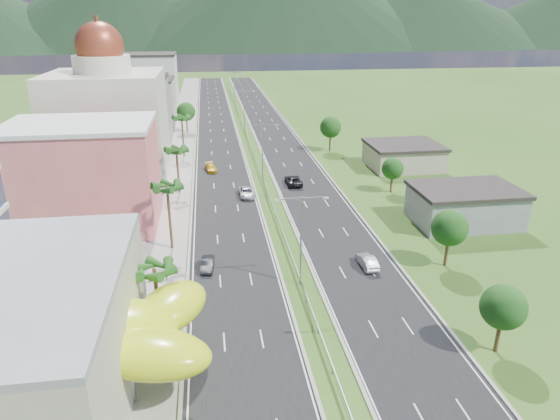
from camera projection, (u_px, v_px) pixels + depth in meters
name	position (u px, v px, depth m)	size (l,w,h in m)	color
ground	(318.00, 334.00, 49.63)	(500.00, 500.00, 0.00)	#2D5119
road_left	(218.00, 135.00, 131.57)	(11.00, 260.00, 0.04)	black
road_right	(274.00, 134.00, 133.57)	(11.00, 260.00, 0.04)	black
sidewalk_left	(181.00, 136.00, 130.29)	(7.00, 260.00, 0.12)	gray
median_guardrail	(252.00, 149.00, 115.75)	(0.10, 216.06, 0.76)	gray
streetlight_median_b	(301.00, 232.00, 56.39)	(6.04, 0.25, 11.00)	gray
streetlight_median_c	(262.00, 146.00, 93.25)	(6.04, 0.25, 11.00)	gray
streetlight_median_d	(244.00, 106.00, 134.73)	(6.04, 0.25, 11.00)	gray
streetlight_median_e	(234.00, 84.00, 176.20)	(6.04, 0.25, 11.00)	gray
lime_canopy	(95.00, 332.00, 41.46)	(18.00, 15.00, 7.40)	#BFD614
pink_shophouse	(85.00, 178.00, 72.66)	(20.00, 15.00, 15.00)	#DA5967
domed_building	(109.00, 121.00, 92.45)	(20.00, 20.00, 28.70)	beige
midrise_grey	(134.00, 114.00, 116.85)	(16.00, 15.00, 16.00)	gray
midrise_beige	(144.00, 105.00, 137.67)	(16.00, 15.00, 13.00)	#B2AB92
midrise_white	(151.00, 85.00, 157.96)	(16.00, 15.00, 18.00)	silver
shed_near	(464.00, 207.00, 75.50)	(15.00, 10.00, 5.00)	gray
shed_far	(403.00, 157.00, 103.52)	(14.00, 12.00, 4.40)	#B2AB92
palm_tree_b	(155.00, 272.00, 46.84)	(3.60, 3.60, 8.10)	#47301C
palm_tree_c	(167.00, 189.00, 64.75)	(3.60, 3.60, 9.60)	#47301C
palm_tree_d	(176.00, 152.00, 86.29)	(3.60, 3.60, 8.60)	#47301C
palm_tree_e	(182.00, 120.00, 109.05)	(3.60, 3.60, 9.40)	#47301C
leafy_tree_lfar	(186.00, 112.00, 133.09)	(4.90, 4.90, 8.05)	#47301C
leafy_tree_ra	(503.00, 307.00, 45.42)	(4.20, 4.20, 6.90)	#47301C
leafy_tree_rb	(450.00, 228.00, 61.34)	(4.55, 4.55, 7.47)	#47301C
leafy_tree_rc	(393.00, 169.00, 87.84)	(3.85, 3.85, 6.33)	#47301C
leafy_tree_rd	(330.00, 127.00, 114.51)	(4.90, 4.90, 8.05)	#47301C
mountain_ridge	(279.00, 49.00, 472.36)	(860.00, 140.00, 90.00)	black
car_dark_left	(207.00, 264.00, 62.04)	(1.44, 4.13, 1.36)	black
car_silver_mid_left	(247.00, 192.00, 86.88)	(2.50, 5.42, 1.51)	#B3B6BC
car_yellow_far_left	(211.00, 168.00, 101.10)	(1.95, 4.80, 1.39)	gold
car_silver_right	(367.00, 261.00, 62.55)	(1.64, 4.70, 1.55)	#A2A5A9
car_dark_far_right	(293.00, 180.00, 93.05)	(2.71, 5.88, 1.64)	black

